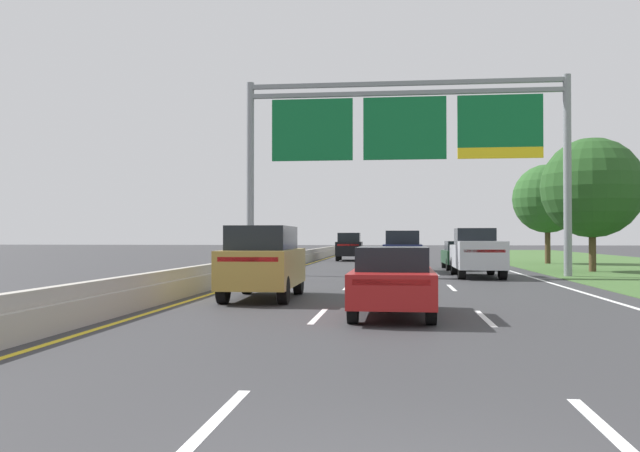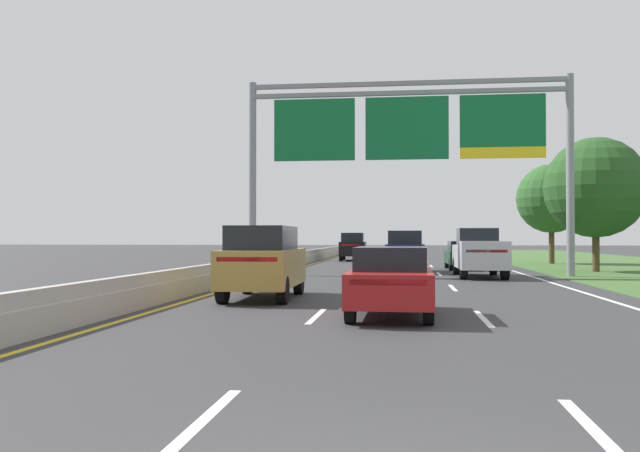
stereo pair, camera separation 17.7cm
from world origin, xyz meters
name	(u,v)px [view 2 (the right image)]	position (x,y,z in m)	size (l,w,h in m)	color
ground_plane	(401,268)	(0.00, 35.00, 0.00)	(220.00, 220.00, 0.00)	#333335
lane_striping	(401,268)	(0.00, 34.54, 0.00)	(11.96, 106.00, 0.01)	white
median_barrier_concrete	(290,261)	(-6.60, 35.00, 0.35)	(0.60, 110.00, 0.85)	#A8A399
overhead_sign_gantry	(407,136)	(0.30, 26.85, 6.51)	(15.06, 0.42, 9.21)	gray
pickup_truck_silver	(479,253)	(3.51, 26.24, 1.07)	(2.00, 5.40, 2.20)	#B2B5BA
car_red_centre_lane_sedan	(391,280)	(-0.18, 10.73, 0.82)	(1.86, 4.41, 1.57)	maroon
car_darkgreen_right_lane_sedan	(463,255)	(3.45, 33.45, 0.82)	(1.89, 4.43, 1.57)	#193D23
car_gold_left_lane_suv	(263,261)	(-3.94, 14.59, 1.10)	(1.99, 4.74, 2.11)	#A38438
car_navy_centre_lane_suv	(405,251)	(0.22, 29.96, 1.10)	(1.96, 4.72, 2.11)	#161E47
car_black_left_lane_suv	(353,246)	(-3.66, 46.66, 1.10)	(2.02, 4.75, 2.11)	black
roadside_tree_mid	(595,188)	(9.95, 31.37, 4.34)	(5.17, 5.17, 6.93)	#4C3823
roadside_tree_far	(551,199)	(10.01, 41.97, 4.37)	(4.62, 4.62, 6.69)	#4C3823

